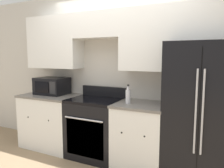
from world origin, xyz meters
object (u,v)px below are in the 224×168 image
(refrigerator, at_px, (201,112))
(microwave, at_px, (52,86))
(bottle, at_px, (128,96))
(oven_range, at_px, (95,127))

(refrigerator, relative_size, microwave, 3.27)
(bottle, bearing_deg, microwave, 174.85)
(refrigerator, bearing_deg, microwave, 179.98)
(oven_range, distance_m, microwave, 1.08)
(refrigerator, relative_size, bottle, 6.53)
(oven_range, height_order, microwave, microwave)
(oven_range, height_order, refrigerator, refrigerator)
(microwave, bearing_deg, refrigerator, -0.02)
(refrigerator, bearing_deg, bottle, -172.07)
(bottle, bearing_deg, oven_range, 173.38)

